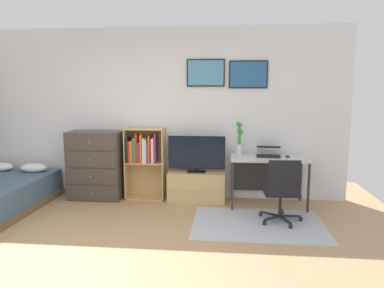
{
  "coord_description": "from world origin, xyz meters",
  "views": [
    {
      "loc": [
        1.2,
        -3.27,
        1.73
      ],
      "look_at": [
        0.72,
        1.5,
        1.0
      ],
      "focal_mm": 33.57,
      "sensor_mm": 36.0,
      "label": 1
    }
  ],
  "objects_px": {
    "laptop": "(268,152)",
    "computer_mouse": "(288,156)",
    "bookshelf": "(144,156)",
    "television": "(197,154)",
    "dresser": "(96,165)",
    "tv_stand": "(197,186)",
    "bamboo_vase": "(239,138)",
    "office_chair": "(282,189)",
    "desk": "(268,165)"
  },
  "relations": [
    {
      "from": "computer_mouse",
      "to": "bamboo_vase",
      "type": "bearing_deg",
      "value": 165.98
    },
    {
      "from": "tv_stand",
      "to": "bamboo_vase",
      "type": "distance_m",
      "value": 1.0
    },
    {
      "from": "tv_stand",
      "to": "television",
      "type": "distance_m",
      "value": 0.52
    },
    {
      "from": "television",
      "to": "laptop",
      "type": "distance_m",
      "value": 1.09
    },
    {
      "from": "bookshelf",
      "to": "bamboo_vase",
      "type": "height_order",
      "value": "bamboo_vase"
    },
    {
      "from": "laptop",
      "to": "bamboo_vase",
      "type": "bearing_deg",
      "value": 175.52
    },
    {
      "from": "office_chair",
      "to": "bamboo_vase",
      "type": "distance_m",
      "value": 1.19
    },
    {
      "from": "laptop",
      "to": "television",
      "type": "bearing_deg",
      "value": -174.25
    },
    {
      "from": "office_chair",
      "to": "bamboo_vase",
      "type": "xyz_separation_m",
      "value": [
        -0.53,
        0.92,
        0.53
      ]
    },
    {
      "from": "dresser",
      "to": "bookshelf",
      "type": "bearing_deg",
      "value": 4.47
    },
    {
      "from": "dresser",
      "to": "desk",
      "type": "bearing_deg",
      "value": -0.27
    },
    {
      "from": "television",
      "to": "computer_mouse",
      "type": "relative_size",
      "value": 8.44
    },
    {
      "from": "bookshelf",
      "to": "office_chair",
      "type": "distance_m",
      "value": 2.23
    },
    {
      "from": "desk",
      "to": "office_chair",
      "type": "distance_m",
      "value": 0.85
    },
    {
      "from": "dresser",
      "to": "bamboo_vase",
      "type": "bearing_deg",
      "value": 2.11
    },
    {
      "from": "tv_stand",
      "to": "office_chair",
      "type": "bearing_deg",
      "value": -35.83
    },
    {
      "from": "tv_stand",
      "to": "office_chair",
      "type": "height_order",
      "value": "office_chair"
    },
    {
      "from": "bookshelf",
      "to": "desk",
      "type": "distance_m",
      "value": 1.94
    },
    {
      "from": "office_chair",
      "to": "bamboo_vase",
      "type": "height_order",
      "value": "bamboo_vase"
    },
    {
      "from": "dresser",
      "to": "computer_mouse",
      "type": "relative_size",
      "value": 10.41
    },
    {
      "from": "dresser",
      "to": "tv_stand",
      "type": "height_order",
      "value": "dresser"
    },
    {
      "from": "bookshelf",
      "to": "tv_stand",
      "type": "xyz_separation_m",
      "value": [
        0.85,
        -0.04,
        -0.45
      ]
    },
    {
      "from": "tv_stand",
      "to": "laptop",
      "type": "height_order",
      "value": "laptop"
    },
    {
      "from": "laptop",
      "to": "computer_mouse",
      "type": "xyz_separation_m",
      "value": [
        0.27,
        -0.11,
        -0.05
      ]
    },
    {
      "from": "desk",
      "to": "office_chair",
      "type": "height_order",
      "value": "office_chair"
    },
    {
      "from": "laptop",
      "to": "office_chair",
      "type": "bearing_deg",
      "value": -79.13
    },
    {
      "from": "dresser",
      "to": "office_chair",
      "type": "bearing_deg",
      "value": -16.7
    },
    {
      "from": "dresser",
      "to": "desk",
      "type": "xyz_separation_m",
      "value": [
        2.7,
        -0.01,
        0.06
      ]
    },
    {
      "from": "bamboo_vase",
      "to": "desk",
      "type": "bearing_deg",
      "value": -12.53
    },
    {
      "from": "dresser",
      "to": "tv_stand",
      "type": "relative_size",
      "value": 1.22
    },
    {
      "from": "tv_stand",
      "to": "office_chair",
      "type": "relative_size",
      "value": 1.03
    },
    {
      "from": "dresser",
      "to": "desk",
      "type": "relative_size",
      "value": 0.96
    },
    {
      "from": "bookshelf",
      "to": "television",
      "type": "relative_size",
      "value": 1.29
    },
    {
      "from": "office_chair",
      "to": "computer_mouse",
      "type": "distance_m",
      "value": 0.82
    },
    {
      "from": "office_chair",
      "to": "dresser",
      "type": "bearing_deg",
      "value": 159.85
    },
    {
      "from": "tv_stand",
      "to": "television",
      "type": "xyz_separation_m",
      "value": [
        0.0,
        -0.02,
        0.52
      ]
    },
    {
      "from": "television",
      "to": "desk",
      "type": "bearing_deg",
      "value": -0.3
    },
    {
      "from": "tv_stand",
      "to": "office_chair",
      "type": "distance_m",
      "value": 1.48
    },
    {
      "from": "tv_stand",
      "to": "desk",
      "type": "height_order",
      "value": "desk"
    },
    {
      "from": "dresser",
      "to": "tv_stand",
      "type": "xyz_separation_m",
      "value": [
        1.61,
        0.02,
        -0.31
      ]
    },
    {
      "from": "tv_stand",
      "to": "television",
      "type": "height_order",
      "value": "television"
    },
    {
      "from": "office_chair",
      "to": "computer_mouse",
      "type": "bearing_deg",
      "value": 73.29
    },
    {
      "from": "computer_mouse",
      "to": "desk",
      "type": "bearing_deg",
      "value": 163.63
    },
    {
      "from": "tv_stand",
      "to": "computer_mouse",
      "type": "bearing_deg",
      "value": -4.54
    },
    {
      "from": "dresser",
      "to": "office_chair",
      "type": "xyz_separation_m",
      "value": [
        2.8,
        -0.84,
        -0.08
      ]
    },
    {
      "from": "computer_mouse",
      "to": "bamboo_vase",
      "type": "distance_m",
      "value": 0.77
    },
    {
      "from": "desk",
      "to": "laptop",
      "type": "height_order",
      "value": "laptop"
    },
    {
      "from": "bookshelf",
      "to": "computer_mouse",
      "type": "height_order",
      "value": "bookshelf"
    },
    {
      "from": "television",
      "to": "bamboo_vase",
      "type": "height_order",
      "value": "bamboo_vase"
    },
    {
      "from": "bookshelf",
      "to": "television",
      "type": "bearing_deg",
      "value": -4.52
    }
  ]
}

